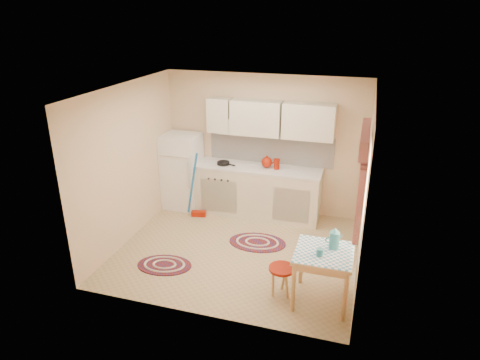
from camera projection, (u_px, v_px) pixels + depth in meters
name	position (u px, v px, depth m)	size (l,w,h in m)	color
room_shell	(253.00, 149.00, 6.29)	(3.64, 3.60, 2.52)	tan
fridge	(182.00, 171.00, 7.96)	(0.65, 0.60, 1.40)	white
broom	(198.00, 186.00, 7.56)	(0.28, 0.12, 1.20)	#1B65AD
base_cabinets	(257.00, 192.00, 7.72)	(2.25, 0.60, 0.88)	beige
countertop	(257.00, 168.00, 7.54)	(2.27, 0.62, 0.04)	silver
frying_pan	(223.00, 163.00, 7.65)	(0.22, 0.22, 0.05)	black
red_kettle	(267.00, 162.00, 7.45)	(0.21, 0.19, 0.21)	#931705
red_canister	(277.00, 165.00, 7.41)	(0.10, 0.10, 0.16)	#931705
table	(322.00, 277.00, 5.42)	(0.72, 0.72, 0.72)	tan
stool	(281.00, 281.00, 5.59)	(0.34, 0.34, 0.42)	#931705
coffee_pot	(334.00, 238.00, 5.31)	(0.15, 0.13, 0.31)	teal
mug	(320.00, 252.00, 5.19)	(0.08, 0.08, 0.10)	teal
rug_center	(257.00, 242.00, 6.90)	(0.92, 0.61, 0.02)	maroon
rug_left	(164.00, 265.00, 6.29)	(0.81, 0.54, 0.02)	maroon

